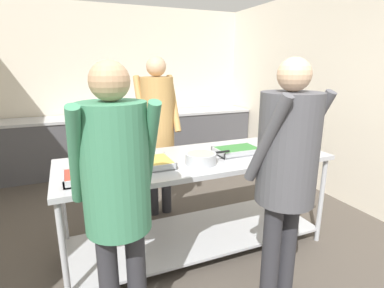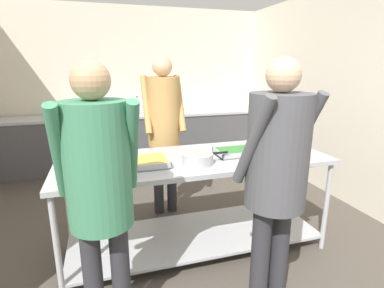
{
  "view_description": "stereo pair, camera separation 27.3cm",
  "coord_description": "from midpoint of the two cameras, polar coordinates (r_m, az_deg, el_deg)",
  "views": [
    {
      "loc": [
        -0.91,
        -0.99,
        1.69
      ],
      "look_at": [
        0.12,
        1.44,
        0.99
      ],
      "focal_mm": 28.0,
      "sensor_mm": 36.0,
      "label": 1
    },
    {
      "loc": [
        -0.65,
        -1.09,
        1.69
      ],
      "look_at": [
        0.12,
        1.44,
        0.99
      ],
      "focal_mm": 28.0,
      "sensor_mm": 36.0,
      "label": 2
    }
  ],
  "objects": [
    {
      "name": "cook_behind_counter",
      "position": [
        3.3,
        -8.92,
        4.47
      ],
      "size": [
        0.44,
        0.35,
        1.78
      ],
      "color": "#2D2D33",
      "rests_on": "ground_plane"
    },
    {
      "name": "serving_counter",
      "position": [
        2.77,
        -2.04,
        -8.31
      ],
      "size": [
        2.38,
        0.87,
        0.89
      ],
      "color": "#ADAFB5",
      "rests_on": "ground_plane"
    },
    {
      "name": "wall_right",
      "position": [
        4.43,
        20.64,
        9.2
      ],
      "size": [
        0.06,
        4.47,
        2.65
      ],
      "color": "beige",
      "rests_on": "ground_plane"
    },
    {
      "name": "serving_tray_roast",
      "position": [
        2.8,
        5.8,
        -1.3
      ],
      "size": [
        0.4,
        0.27,
        0.05
      ],
      "color": "#ADAFB5",
      "rests_on": "serving_counter"
    },
    {
      "name": "guest_serving_left",
      "position": [
        1.75,
        -18.62,
        -7.1
      ],
      "size": [
        0.47,
        0.37,
        1.72
      ],
      "color": "#2D2D33",
      "rests_on": "ground_plane"
    },
    {
      "name": "broccoli_bowl",
      "position": [
        3.22,
        14.27,
        0.61
      ],
      "size": [
        0.18,
        0.18,
        0.09
      ],
      "color": "silver",
      "rests_on": "serving_counter"
    },
    {
      "name": "water_bottle",
      "position": [
        5.06,
        -14.74,
        6.83
      ],
      "size": [
        0.07,
        0.07,
        0.3
      ],
      "color": "silver",
      "rests_on": "back_counter"
    },
    {
      "name": "plate_stack",
      "position": [
        2.98,
        11.93,
        -0.6
      ],
      "size": [
        0.24,
        0.24,
        0.05
      ],
      "color": "white",
      "rests_on": "serving_counter"
    },
    {
      "name": "serving_tray_vegetables",
      "position": [
        2.47,
        -11.74,
        -3.79
      ],
      "size": [
        0.4,
        0.33,
        0.05
      ],
      "color": "#ADAFB5",
      "rests_on": "serving_counter"
    },
    {
      "name": "wall_rear",
      "position": [
        5.46,
        -14.9,
        10.53
      ],
      "size": [
        4.57,
        0.06,
        2.65
      ],
      "color": "beige",
      "rests_on": "ground_plane"
    },
    {
      "name": "sauce_pan",
      "position": [
        2.49,
        -1.39,
        -2.74
      ],
      "size": [
        0.4,
        0.26,
        0.09
      ],
      "color": "#ADAFB5",
      "rests_on": "serving_counter"
    },
    {
      "name": "guest_serving_right",
      "position": [
        2.02,
        13.97,
        -3.49
      ],
      "size": [
        0.54,
        0.41,
        1.74
      ],
      "color": "#2D2D33",
      "rests_on": "ground_plane"
    },
    {
      "name": "serving_tray_greens",
      "position": [
        2.34,
        -21.74,
        -5.64
      ],
      "size": [
        0.39,
        0.28,
        0.05
      ],
      "color": "#ADAFB5",
      "rests_on": "serving_counter"
    },
    {
      "name": "back_counter",
      "position": [
        5.23,
        -13.66,
        0.68
      ],
      "size": [
        4.41,
        0.65,
        0.89
      ],
      "color": "#4C4C51",
      "rests_on": "ground_plane"
    }
  ]
}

